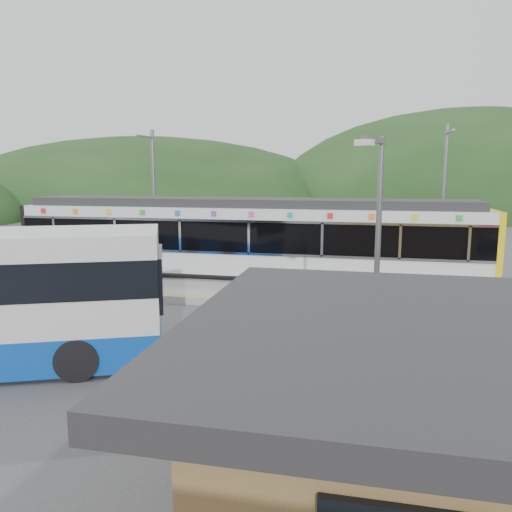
# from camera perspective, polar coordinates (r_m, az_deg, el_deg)

# --- Properties ---
(ground) EXTENTS (120.00, 120.00, 0.00)m
(ground) POSITION_cam_1_polar(r_m,az_deg,el_deg) (16.44, -0.80, -7.66)
(ground) COLOR #4C4C4F
(ground) RESTS_ON ground
(hills) EXTENTS (146.00, 149.00, 26.00)m
(hills) POSITION_cam_1_polar(r_m,az_deg,el_deg) (21.30, 19.11, -4.22)
(hills) COLOR #1E3D19
(hills) RESTS_ON ground
(platform) EXTENTS (26.00, 3.20, 0.30)m
(platform) POSITION_cam_1_polar(r_m,az_deg,el_deg) (19.52, 1.42, -4.46)
(platform) COLOR #9E9E99
(platform) RESTS_ON ground
(yellow_line) EXTENTS (26.00, 0.10, 0.01)m
(yellow_line) POSITION_cam_1_polar(r_m,az_deg,el_deg) (18.24, 0.64, -4.95)
(yellow_line) COLOR yellow
(yellow_line) RESTS_ON platform
(train) EXTENTS (20.44, 3.01, 3.74)m
(train) POSITION_cam_1_polar(r_m,az_deg,el_deg) (22.09, -1.15, 2.21)
(train) COLOR black
(train) RESTS_ON ground
(catenary_mast_west) EXTENTS (0.18, 1.80, 7.00)m
(catenary_mast_west) POSITION_cam_1_polar(r_m,az_deg,el_deg) (26.14, -11.60, 6.62)
(catenary_mast_west) COLOR slate
(catenary_mast_west) RESTS_ON ground
(catenary_mast_east) EXTENTS (0.18, 1.80, 7.00)m
(catenary_mast_east) POSITION_cam_1_polar(r_m,az_deg,el_deg) (24.13, 20.62, 6.01)
(catenary_mast_east) COLOR slate
(catenary_mast_east) RESTS_ON ground
(lamp_post) EXTENTS (0.50, 1.05, 5.58)m
(lamp_post) POSITION_cam_1_polar(r_m,az_deg,el_deg) (10.77, 13.76, 1.23)
(lamp_post) COLOR slate
(lamp_post) RESTS_ON ground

